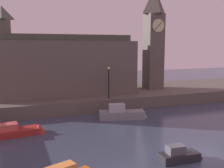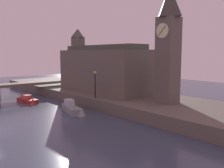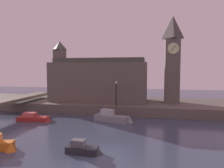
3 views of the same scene
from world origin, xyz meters
TOP-DOWN VIEW (x-y plane):
  - ground_plane at (0.00, 0.00)m, footprint 120.00×120.00m
  - far_embankment at (0.00, 20.00)m, footprint 70.00×12.00m
  - clock_tower at (7.16, 19.80)m, footprint 2.63×2.66m
  - parliament_hall at (-5.94, 19.60)m, footprint 17.11×6.57m
  - streetlamp at (-1.61, 14.82)m, footprint 0.36×0.36m
  - boat_cruiser_grey at (-1.14, 10.84)m, footprint 5.72×2.71m
  - boat_barge_dark at (-1.67, -0.20)m, footprint 3.29×1.28m
  - boat_dinghy_red at (-11.90, 9.25)m, footprint 5.12×2.04m

SIDE VIEW (x-z plane):
  - ground_plane at x=0.00m, z-range 0.00..0.00m
  - boat_dinghy_red at x=-11.90m, z-range -0.30..1.05m
  - boat_barge_dark at x=-1.67m, z-range -0.19..1.00m
  - boat_cruiser_grey at x=-1.14m, z-range -0.33..1.47m
  - far_embankment at x=0.00m, z-range 0.00..1.50m
  - streetlamp at x=-1.61m, z-range 1.98..5.82m
  - parliament_hall at x=-5.94m, z-range -0.20..10.74m
  - clock_tower at x=7.16m, z-range 1.79..16.43m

